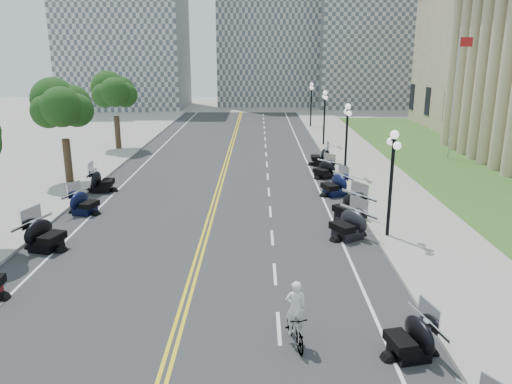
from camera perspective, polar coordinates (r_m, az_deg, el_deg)
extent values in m
plane|color=gray|center=(20.07, -7.13, -9.28)|extent=(160.00, 160.00, 0.00)
cube|color=#333335|center=(29.38, -4.69, -1.04)|extent=(16.00, 90.00, 0.01)
cube|color=yellow|center=(29.39, -4.93, -1.02)|extent=(0.12, 90.00, 0.00)
cube|color=yellow|center=(29.37, -4.46, -1.02)|extent=(0.12, 90.00, 0.00)
cube|color=white|center=(29.52, 7.78, -1.04)|extent=(0.12, 90.00, 0.00)
cube|color=white|center=(30.61, -16.72, -0.96)|extent=(0.12, 90.00, 0.00)
cube|color=white|center=(16.37, 2.62, -15.26)|extent=(0.12, 2.00, 0.00)
cube|color=white|center=(19.91, 2.17, -9.33)|extent=(0.12, 2.00, 0.00)
cube|color=white|center=(23.59, 1.86, -5.23)|extent=(0.12, 2.00, 0.00)
cube|color=white|center=(27.37, 1.65, -2.24)|extent=(0.12, 2.00, 0.00)
cube|color=white|center=(31.20, 1.48, 0.02)|extent=(0.12, 2.00, 0.00)
cube|color=white|center=(35.06, 1.35, 1.78)|extent=(0.12, 2.00, 0.00)
cube|color=white|center=(38.96, 1.25, 3.19)|extent=(0.12, 2.00, 0.00)
cube|color=white|center=(42.87, 1.17, 4.35)|extent=(0.12, 2.00, 0.00)
cube|color=white|center=(46.80, 1.10, 5.31)|extent=(0.12, 2.00, 0.00)
cube|color=white|center=(50.74, 1.04, 6.12)|extent=(0.12, 2.00, 0.00)
cube|color=white|center=(54.69, 0.99, 6.82)|extent=(0.12, 2.00, 0.00)
cube|color=white|center=(58.64, 0.94, 7.42)|extent=(0.12, 2.00, 0.00)
cube|color=white|center=(62.61, 0.90, 7.94)|extent=(0.12, 2.00, 0.00)
cube|color=white|center=(66.57, 0.87, 8.40)|extent=(0.12, 2.00, 0.00)
cube|color=white|center=(70.54, 0.84, 8.82)|extent=(0.12, 2.00, 0.00)
cube|color=#9E9991|center=(30.31, 15.49, -0.90)|extent=(5.00, 90.00, 0.15)
cube|color=#9E9991|center=(32.03, -23.76, -0.80)|extent=(5.00, 90.00, 0.15)
cube|color=#356023|center=(39.90, 22.32, 2.37)|extent=(9.00, 60.00, 0.10)
cube|color=gray|center=(82.76, -14.85, 18.34)|extent=(18.00, 14.00, 26.00)
cube|color=gray|center=(86.30, 1.34, 20.03)|extent=(16.00, 12.00, 30.00)
cube|color=gray|center=(85.32, 14.10, 16.95)|extent=(20.00, 14.00, 22.00)
imported|color=#A51414|center=(15.36, 4.49, -15.28)|extent=(0.83, 1.84, 1.07)
imported|color=white|center=(14.70, 4.61, -10.63)|extent=(0.62, 0.41, 1.71)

